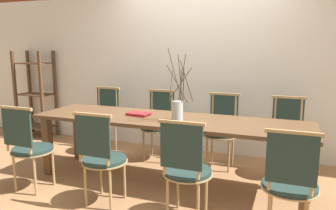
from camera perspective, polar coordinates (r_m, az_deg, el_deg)
name	(u,v)px	position (r m, az deg, el deg)	size (l,w,h in m)	color
ground_plane	(168,182)	(3.89, 0.00, -13.23)	(16.00, 16.00, 0.00)	#9E7047
wall_rear	(200,42)	(4.79, 5.60, 10.80)	(12.00, 0.06, 3.20)	white
dining_table	(168,126)	(3.68, 0.00, -3.69)	(3.10, 0.81, 0.76)	brown
chair_near_leftend	(29,145)	(3.82, -23.10, -6.45)	(0.45, 0.45, 0.95)	#233833
chair_near_left	(102,155)	(3.27, -11.49, -8.56)	(0.45, 0.45, 0.95)	#233833
chair_near_center	(186,167)	(2.92, 3.14, -10.69)	(0.45, 0.45, 0.95)	#233833
chair_near_right	(290,181)	(2.80, 20.49, -12.31)	(0.45, 0.45, 0.95)	#233833
chair_far_leftend	(104,117)	(4.93, -11.12, -2.14)	(0.45, 0.45, 0.95)	#233833
chair_far_left	(158,122)	(4.53, -1.69, -3.04)	(0.45, 0.45, 0.95)	#233833
chair_far_center	(221,128)	(4.28, 9.29, -3.98)	(0.45, 0.45, 0.95)	#233833
chair_far_right	(287,134)	(4.20, 19.94, -4.75)	(0.45, 0.45, 0.95)	#233833
vase_centerpiece	(178,109)	(3.52, 1.68, -0.62)	(0.28, 0.28, 0.78)	#B2BCC1
book_stack	(139,114)	(3.83, -5.12, -1.55)	(0.27, 0.22, 0.03)	maroon
shelving_rack	(36,95)	(6.03, -22.05, 1.69)	(0.61, 0.38, 1.47)	#513823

